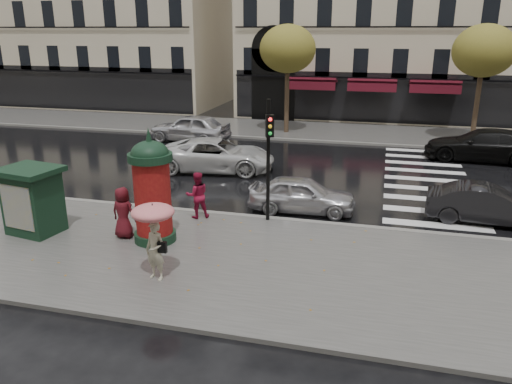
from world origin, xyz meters
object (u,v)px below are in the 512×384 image
(woman_umbrella, at_px, (154,229))
(woman_red, at_px, (197,195))
(car_silver, at_px, (302,194))
(newsstand, at_px, (33,199))
(car_white, at_px, (216,155))
(car_black, at_px, (483,145))
(morris_column, at_px, (152,188))
(car_far_silver, at_px, (190,128))
(car_darkgrey, at_px, (487,205))
(man_burgundy, at_px, (123,213))
(traffic_light, at_px, (269,149))

(woman_umbrella, xyz_separation_m, woman_red, (-0.56, 4.46, -0.58))
(car_silver, bearing_deg, newsstand, 116.32)
(car_white, distance_m, car_black, 13.37)
(woman_umbrella, xyz_separation_m, car_black, (10.30, 15.85, -0.71))
(woman_red, bearing_deg, morris_column, 45.96)
(morris_column, relative_size, car_black, 0.64)
(car_white, xyz_separation_m, car_far_silver, (-3.57, 5.71, 0.06))
(woman_red, distance_m, morris_column, 2.42)
(woman_umbrella, relative_size, car_darkgrey, 0.53)
(man_burgundy, relative_size, car_far_silver, 0.34)
(woman_red, xyz_separation_m, traffic_light, (2.42, 0.33, 1.67))
(traffic_light, height_order, newsstand, traffic_light)
(man_burgundy, bearing_deg, woman_red, -121.17)
(car_silver, bearing_deg, man_burgundy, 126.56)
(woman_umbrella, relative_size, man_burgundy, 1.30)
(woman_red, bearing_deg, man_burgundy, 24.30)
(man_burgundy, distance_m, car_far_silver, 14.53)
(morris_column, bearing_deg, woman_umbrella, -63.61)
(man_burgundy, relative_size, car_black, 0.29)
(woman_umbrella, distance_m, car_darkgrey, 11.33)
(car_white, xyz_separation_m, car_black, (12.33, 5.16, 0.05))
(traffic_light, xyz_separation_m, newsstand, (-6.98, -2.84, -1.39))
(woman_umbrella, bearing_deg, woman_red, 97.18)
(woman_red, relative_size, traffic_light, 0.40)
(car_far_silver, bearing_deg, newsstand, 6.04)
(car_white, relative_size, car_far_silver, 1.14)
(traffic_light, height_order, car_darkgrey, traffic_light)
(woman_red, height_order, man_burgundy, man_burgundy)
(car_silver, bearing_deg, woman_umbrella, 153.78)
(newsstand, distance_m, car_far_silver, 14.47)
(woman_umbrella, distance_m, woman_red, 4.53)
(traffic_light, xyz_separation_m, car_far_silver, (-7.46, 11.61, -1.79))
(man_burgundy, height_order, car_white, man_burgundy)
(man_burgundy, height_order, traffic_light, traffic_light)
(car_white, bearing_deg, woman_umbrella, -176.93)
(man_burgundy, distance_m, car_darkgrey, 12.08)
(woman_red, height_order, newsstand, newsstand)
(car_white, bearing_deg, car_black, -74.96)
(car_white, bearing_deg, newsstand, 152.88)
(woman_umbrella, xyz_separation_m, car_white, (-2.03, 10.69, -0.75))
(woman_red, bearing_deg, woman_umbrella, 67.75)
(morris_column, xyz_separation_m, newsstand, (-3.99, -0.34, -0.59))
(woman_red, distance_m, car_white, 6.40)
(morris_column, distance_m, car_darkgrey, 11.18)
(morris_column, height_order, traffic_light, traffic_light)
(newsstand, distance_m, car_black, 20.77)
(man_burgundy, distance_m, car_black, 18.43)
(man_burgundy, distance_m, morris_column, 1.36)
(traffic_light, distance_m, car_far_silver, 13.92)
(car_black, bearing_deg, woman_red, -38.13)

